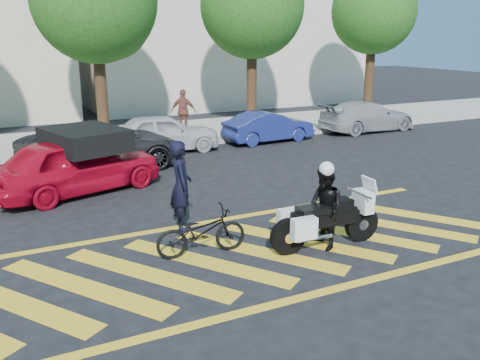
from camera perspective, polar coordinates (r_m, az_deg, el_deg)
name	(u,v)px	position (r m, az deg, el deg)	size (l,w,h in m)	color
ground	(235,256)	(9.78, -0.56, -8.54)	(90.00, 90.00, 0.00)	black
sidewalk	(105,139)	(20.78, -14.93, 4.46)	(60.00, 5.00, 0.15)	#9E998E
crosswalk	(233,256)	(9.76, -0.77, -8.56)	(12.33, 4.00, 0.01)	gold
building_right	(220,9)	(31.76, -2.24, 18.66)	(16.00, 8.00, 11.00)	beige
tree_center	(98,5)	(20.51, -15.66, 18.39)	(4.60, 4.60, 7.56)	black
tree_right	(254,10)	(22.66, 1.59, 18.55)	(4.40, 4.40, 7.41)	black
tree_far_right	(375,15)	(26.29, 14.88, 17.48)	(4.00, 4.00, 7.10)	black
officer_bike	(181,186)	(10.86, -6.65, -0.62)	(0.71, 0.47, 1.94)	black
bicycle	(201,232)	(9.71, -4.38, -5.83)	(0.61, 1.75, 0.92)	black
police_motorcycle	(325,220)	(10.08, 9.51, -4.44)	(2.41, 0.78, 1.06)	black
officer_moto	(325,209)	(10.00, 9.50, -3.21)	(0.79, 0.61, 1.62)	black
red_convertible	(76,165)	(14.03, -17.92, 1.64)	(1.80, 4.47, 1.52)	#B3081F
parked_mid_left	(102,146)	(16.45, -15.24, 3.72)	(2.35, 5.10, 1.42)	black
parked_mid_right	(163,133)	(18.36, -8.63, 5.25)	(1.60, 3.99, 1.36)	#BBBBBF
parked_right	(269,127)	(19.90, 3.23, 5.99)	(1.25, 3.59, 1.18)	navy
parked_far_right	(367,116)	(22.78, 14.10, 6.95)	(1.80, 4.42, 1.28)	gray
pedestrian_right	(184,111)	(20.95, -6.35, 7.67)	(1.04, 0.43, 1.78)	brown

